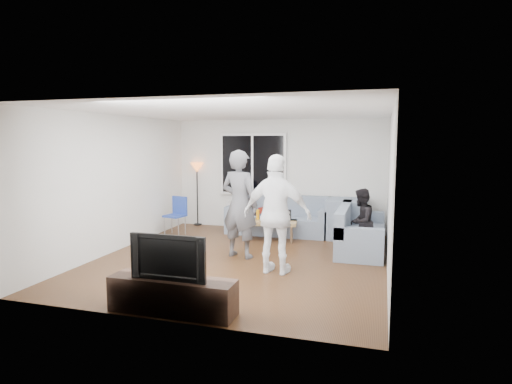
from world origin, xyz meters
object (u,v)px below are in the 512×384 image
(floor_lamp, at_px, (197,194))
(tv_console, at_px, (172,295))
(sofa_back_section, at_px, (278,215))
(coffee_table, at_px, (271,230))
(player_left, at_px, (240,204))
(spectator_right, at_px, (361,222))
(television, at_px, (172,256))
(player_right, at_px, (277,215))
(spectator_back, at_px, (243,207))
(sofa_right_section, at_px, (361,229))
(side_chair, at_px, (175,216))

(floor_lamp, bearing_deg, tv_console, -68.86)
(sofa_back_section, xyz_separation_m, coffee_table, (-0.01, -0.58, -0.22))
(coffee_table, height_order, player_left, player_left)
(coffee_table, distance_m, spectator_right, 2.09)
(television, bearing_deg, floor_lamp, 111.14)
(player_right, bearing_deg, spectator_back, -56.69)
(sofa_right_section, xyz_separation_m, spectator_right, (0.00, -0.32, 0.19))
(player_left, xyz_separation_m, player_right, (0.88, -0.74, -0.02))
(player_right, bearing_deg, coffee_table, -67.58)
(sofa_back_section, xyz_separation_m, floor_lamp, (-2.17, 0.40, 0.36))
(sofa_right_section, bearing_deg, coffee_table, 77.88)
(sofa_back_section, xyz_separation_m, tv_console, (-0.17, -4.77, -0.20))
(coffee_table, xyz_separation_m, television, (-0.16, -4.19, 0.52))
(player_left, distance_m, spectator_back, 2.27)
(player_right, bearing_deg, player_left, -34.65)
(coffee_table, height_order, spectator_right, spectator_right)
(floor_lamp, relative_size, player_left, 0.80)
(spectator_right, bearing_deg, coffee_table, -94.15)
(spectator_back, bearing_deg, side_chair, -134.98)
(sofa_back_section, distance_m, television, 4.78)
(sofa_back_section, relative_size, spectator_right, 1.86)
(spectator_back, height_order, tv_console, spectator_back)
(sofa_right_section, distance_m, television, 4.32)
(sofa_back_section, height_order, coffee_table, sofa_back_section)
(spectator_back, relative_size, tv_console, 0.70)
(coffee_table, xyz_separation_m, side_chair, (-2.16, -0.24, 0.23))
(coffee_table, relative_size, tv_console, 0.69)
(tv_console, bearing_deg, television, 180.00)
(side_chair, relative_size, spectator_back, 0.76)
(sofa_right_section, distance_m, player_left, 2.44)
(coffee_table, bearing_deg, player_left, -97.15)
(spectator_back, bearing_deg, floor_lamp, 177.04)
(floor_lamp, distance_m, spectator_back, 1.41)
(spectator_right, bearing_deg, tv_console, -14.03)
(television, bearing_deg, spectator_back, 97.87)
(spectator_back, bearing_deg, sofa_back_section, 10.58)
(floor_lamp, relative_size, spectator_right, 1.26)
(sofa_back_section, bearing_deg, player_left, -95.38)
(tv_console, bearing_deg, spectator_back, 97.87)
(side_chair, relative_size, tv_console, 0.54)
(coffee_table, height_order, floor_lamp, floor_lamp)
(floor_lamp, xyz_separation_m, player_left, (1.97, -2.51, 0.20))
(player_left, height_order, spectator_back, player_left)
(sofa_back_section, relative_size, player_right, 1.21)
(sofa_back_section, relative_size, television, 2.35)
(side_chair, bearing_deg, coffee_table, 18.86)
(player_left, bearing_deg, coffee_table, -83.78)
(spectator_back, xyz_separation_m, television, (0.66, -4.80, 0.16))
(spectator_right, xyz_separation_m, tv_console, (-2.07, -3.46, -0.40))
(sofa_back_section, height_order, television, television)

